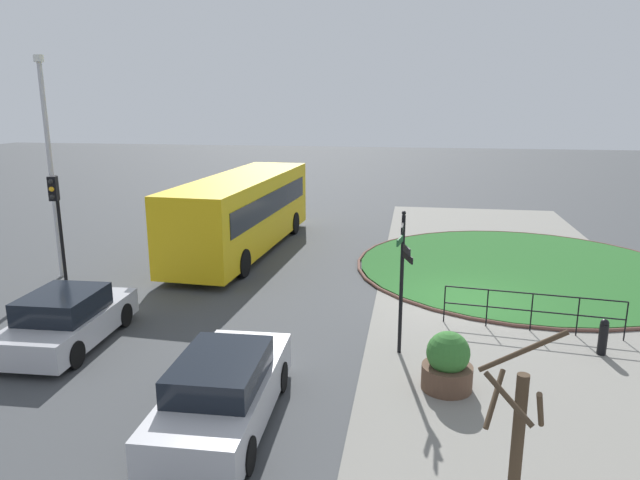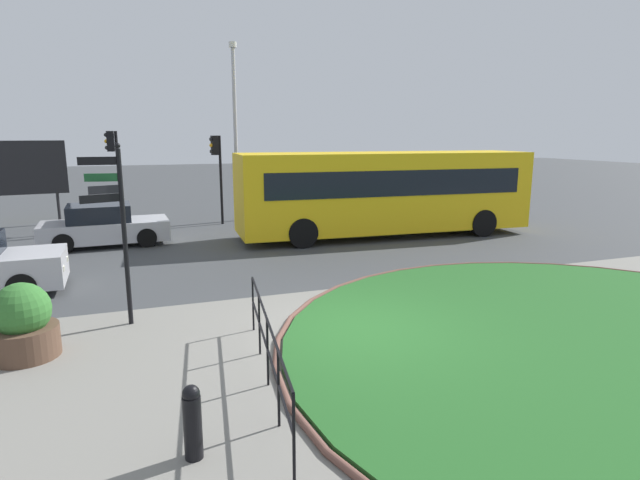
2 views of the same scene
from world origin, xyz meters
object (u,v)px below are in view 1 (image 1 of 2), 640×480
object	(u,v)px
bollard_foreground	(603,337)
street_tree_bare	(516,439)
bus_yellow	(243,211)
planter_near_signpost	(448,364)
traffic_light_near	(56,206)
lamppost_tall	(50,162)
car_far_lane	(68,320)
car_near_lane	(224,392)
signpost_directional	(402,271)

from	to	relation	value
bollard_foreground	street_tree_bare	bearing A→B (deg)	154.24
bus_yellow	street_tree_bare	distance (m)	16.83
bus_yellow	planter_near_signpost	distance (m)	13.05
traffic_light_near	street_tree_bare	size ratio (longest dim) A/B	1.24
planter_near_signpost	traffic_light_near	bearing A→B (deg)	67.15
bollard_foreground	planter_near_signpost	bearing A→B (deg)	121.73
bus_yellow	lamppost_tall	size ratio (longest dim) A/B	1.46
car_far_lane	street_tree_bare	world-z (taller)	street_tree_bare
street_tree_bare	traffic_light_near	bearing A→B (deg)	54.29
car_near_lane	planter_near_signpost	world-z (taller)	car_near_lane
bus_yellow	signpost_directional	bearing A→B (deg)	-140.62
signpost_directional	planter_near_signpost	xyz separation A→B (m)	(-1.54, -1.04, -1.53)
traffic_light_near	signpost_directional	bearing A→B (deg)	59.65
bollard_foreground	street_tree_bare	xyz separation A→B (m)	(-6.46, 3.12, 1.01)
bus_yellow	street_tree_bare	size ratio (longest dim) A/B	3.68
car_far_lane	planter_near_signpost	xyz separation A→B (m)	(-0.83, -9.30, -0.07)
bollard_foreground	lamppost_tall	xyz separation A→B (m)	(3.74, 16.70, 3.53)
bus_yellow	traffic_light_near	distance (m)	7.15
signpost_directional	bollard_foreground	bearing A→B (deg)	-80.62
traffic_light_near	street_tree_bare	distance (m)	15.93
bollard_foreground	signpost_directional	bearing A→B (deg)	99.38
signpost_directional	car_far_lane	xyz separation A→B (m)	(-0.71, 8.26, -1.46)
lamppost_tall	street_tree_bare	size ratio (longest dim) A/B	2.52
bus_yellow	car_far_lane	bearing A→B (deg)	173.36
car_far_lane	lamppost_tall	xyz separation A→B (m)	(5.25, 3.61, 3.35)
signpost_directional	car_near_lane	size ratio (longest dim) A/B	0.78
bus_yellow	traffic_light_near	world-z (taller)	traffic_light_near
planter_near_signpost	bus_yellow	bearing A→B (deg)	35.94
signpost_directional	lamppost_tall	bearing A→B (deg)	69.09
car_far_lane	street_tree_bare	size ratio (longest dim) A/B	1.40
bus_yellow	car_near_lane	size ratio (longest dim) A/B	2.39
signpost_directional	lamppost_tall	size ratio (longest dim) A/B	0.48
planter_near_signpost	street_tree_bare	size ratio (longest dim) A/B	0.44
car_near_lane	car_far_lane	world-z (taller)	car_near_lane
car_near_lane	street_tree_bare	xyz separation A→B (m)	(-2.02, -4.89, 0.80)
bus_yellow	car_near_lane	distance (m)	13.11
lamppost_tall	planter_near_signpost	xyz separation A→B (m)	(-6.08, -12.91, -3.42)
car_near_lane	street_tree_bare	world-z (taller)	street_tree_bare
traffic_light_near	planter_near_signpost	xyz separation A→B (m)	(-5.15, -12.23, -2.10)
bus_yellow	street_tree_bare	bearing A→B (deg)	-147.35
bus_yellow	traffic_light_near	bearing A→B (deg)	142.58
bollard_foreground	car_near_lane	size ratio (longest dim) A/B	0.20
car_far_lane	street_tree_bare	bearing A→B (deg)	-118.69
bollard_foreground	planter_near_signpost	world-z (taller)	planter_near_signpost
bollard_foreground	car_near_lane	world-z (taller)	car_near_lane
lamppost_tall	street_tree_bare	distance (m)	17.17
bus_yellow	traffic_light_near	size ratio (longest dim) A/B	2.97
car_far_lane	traffic_light_near	xyz separation A→B (m)	(4.32, 2.93, 2.03)
car_far_lane	bollard_foreground	bearing A→B (deg)	-85.71
car_near_lane	planter_near_signpost	xyz separation A→B (m)	(2.10, -4.22, -0.10)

